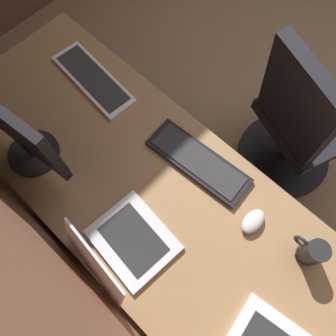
{
  "coord_description": "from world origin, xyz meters",
  "views": [
    {
      "loc": [
        -0.02,
        1.77,
        1.88
      ],
      "look_at": [
        0.24,
        1.5,
        0.95
      ],
      "focal_mm": 34.45,
      "sensor_mm": 36.0,
      "label": 1
    }
  ],
  "objects_px": {
    "monitor_primary": "(8,125)",
    "keyboard_main": "(93,79)",
    "keyboard_spare": "(198,161)",
    "coffee_mug": "(312,252)",
    "laptop_leftmost": "(119,249)",
    "mouse_main": "(253,221)",
    "office_chair": "(298,127)",
    "drawer_pedestal": "(132,201)"
  },
  "relations": [
    {
      "from": "keyboard_spare",
      "to": "coffee_mug",
      "type": "relative_size",
      "value": 3.71
    },
    {
      "from": "drawer_pedestal",
      "to": "keyboard_main",
      "type": "bearing_deg",
      "value": -28.06
    },
    {
      "from": "keyboard_main",
      "to": "keyboard_spare",
      "type": "bearing_deg",
      "value": -177.58
    },
    {
      "from": "laptop_leftmost",
      "to": "keyboard_main",
      "type": "height_order",
      "value": "laptop_leftmost"
    },
    {
      "from": "drawer_pedestal",
      "to": "monitor_primary",
      "type": "bearing_deg",
      "value": 29.79
    },
    {
      "from": "monitor_primary",
      "to": "office_chair",
      "type": "xyz_separation_m",
      "value": [
        -0.67,
        -1.01,
        -0.5
      ]
    },
    {
      "from": "keyboard_spare",
      "to": "coffee_mug",
      "type": "height_order",
      "value": "coffee_mug"
    },
    {
      "from": "monitor_primary",
      "to": "keyboard_main",
      "type": "relative_size",
      "value": 1.1
    },
    {
      "from": "office_chair",
      "to": "mouse_main",
      "type": "bearing_deg",
      "value": 100.82
    },
    {
      "from": "mouse_main",
      "to": "office_chair",
      "type": "xyz_separation_m",
      "value": [
        0.12,
        -0.64,
        -0.29
      ]
    },
    {
      "from": "drawer_pedestal",
      "to": "keyboard_main",
      "type": "distance_m",
      "value": 0.6
    },
    {
      "from": "keyboard_spare",
      "to": "coffee_mug",
      "type": "distance_m",
      "value": 0.5
    },
    {
      "from": "monitor_primary",
      "to": "keyboard_main",
      "type": "distance_m",
      "value": 0.46
    },
    {
      "from": "mouse_main",
      "to": "coffee_mug",
      "type": "relative_size",
      "value": 0.9
    },
    {
      "from": "coffee_mug",
      "to": "keyboard_main",
      "type": "bearing_deg",
      "value": 1.36
    },
    {
      "from": "mouse_main",
      "to": "office_chair",
      "type": "height_order",
      "value": "office_chair"
    },
    {
      "from": "monitor_primary",
      "to": "laptop_leftmost",
      "type": "bearing_deg",
      "value": 177.32
    },
    {
      "from": "laptop_leftmost",
      "to": "keyboard_spare",
      "type": "bearing_deg",
      "value": -86.39
    },
    {
      "from": "monitor_primary",
      "to": "keyboard_main",
      "type": "height_order",
      "value": "monitor_primary"
    },
    {
      "from": "drawer_pedestal",
      "to": "coffee_mug",
      "type": "height_order",
      "value": "coffee_mug"
    },
    {
      "from": "laptop_leftmost",
      "to": "coffee_mug",
      "type": "relative_size",
      "value": 2.68
    },
    {
      "from": "coffee_mug",
      "to": "office_chair",
      "type": "height_order",
      "value": "office_chair"
    },
    {
      "from": "keyboard_main",
      "to": "coffee_mug",
      "type": "xyz_separation_m",
      "value": [
        -1.08,
        -0.03,
        0.04
      ]
    },
    {
      "from": "drawer_pedestal",
      "to": "laptop_leftmost",
      "type": "bearing_deg",
      "value": 136.53
    },
    {
      "from": "laptop_leftmost",
      "to": "mouse_main",
      "type": "xyz_separation_m",
      "value": [
        -0.27,
        -0.4,
        -0.04
      ]
    },
    {
      "from": "laptop_leftmost",
      "to": "mouse_main",
      "type": "height_order",
      "value": "laptop_leftmost"
    },
    {
      "from": "monitor_primary",
      "to": "mouse_main",
      "type": "distance_m",
      "value": 0.9
    },
    {
      "from": "mouse_main",
      "to": "keyboard_main",
      "type": "bearing_deg",
      "value": -1.07
    },
    {
      "from": "monitor_primary",
      "to": "coffee_mug",
      "type": "relative_size",
      "value": 4.08
    },
    {
      "from": "drawer_pedestal",
      "to": "coffee_mug",
      "type": "xyz_separation_m",
      "value": [
        -0.69,
        -0.24,
        0.44
      ]
    },
    {
      "from": "keyboard_main",
      "to": "office_chair",
      "type": "distance_m",
      "value": 1.02
    },
    {
      "from": "keyboard_main",
      "to": "coffee_mug",
      "type": "distance_m",
      "value": 1.09
    },
    {
      "from": "drawer_pedestal",
      "to": "laptop_leftmost",
      "type": "xyz_separation_m",
      "value": [
        -0.21,
        0.2,
        0.44
      ]
    },
    {
      "from": "laptop_leftmost",
      "to": "keyboard_main",
      "type": "relative_size",
      "value": 0.72
    },
    {
      "from": "monitor_primary",
      "to": "keyboard_main",
      "type": "bearing_deg",
      "value": -76.54
    },
    {
      "from": "monitor_primary",
      "to": "mouse_main",
      "type": "height_order",
      "value": "monitor_primary"
    },
    {
      "from": "coffee_mug",
      "to": "office_chair",
      "type": "relative_size",
      "value": 0.12
    },
    {
      "from": "drawer_pedestal",
      "to": "office_chair",
      "type": "bearing_deg",
      "value": -113.3
    },
    {
      "from": "keyboard_main",
      "to": "mouse_main",
      "type": "relative_size",
      "value": 4.13
    },
    {
      "from": "office_chair",
      "to": "keyboard_spare",
      "type": "bearing_deg",
      "value": 73.55
    },
    {
      "from": "drawer_pedestal",
      "to": "laptop_leftmost",
      "type": "height_order",
      "value": "laptop_leftmost"
    },
    {
      "from": "monitor_primary",
      "to": "keyboard_spare",
      "type": "bearing_deg",
      "value": -139.84
    }
  ]
}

